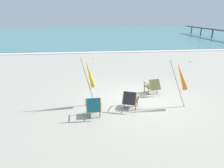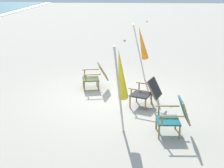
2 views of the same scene
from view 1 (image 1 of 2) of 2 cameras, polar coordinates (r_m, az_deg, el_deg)
name	(u,v)px [view 1 (image 1 of 2)]	position (r m, az deg, el deg)	size (l,w,h in m)	color
ground_plane	(139,98)	(9.41, 7.73, -4.03)	(80.00, 80.00, 0.00)	#B7AF9E
sea	(101,33)	(40.84, -3.23, 14.23)	(80.00, 40.00, 0.10)	teal
surf_band	(112,52)	(20.76, -0.09, 9.19)	(80.00, 1.10, 0.06)	white
beach_chair_front_right	(153,86)	(9.87, 11.55, -0.49)	(0.72, 0.87, 0.78)	#515B33
beach_chair_front_left	(93,106)	(7.56, -5.34, -6.40)	(0.62, 0.70, 0.82)	#196066
beach_chair_back_left	(130,99)	(8.19, 5.26, -4.36)	(0.82, 0.91, 0.79)	#28282D
umbrella_furled_yellow	(90,74)	(8.33, -6.39, 2.77)	(0.66, 0.38, 2.06)	#B7B2A8
umbrella_furled_orange	(181,77)	(8.63, 19.18, 2.02)	(0.79, 0.60, 1.98)	#B7B2A8
pier_distant	(213,30)	(35.91, 26.90, 13.67)	(0.90, 17.04, 1.54)	brown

